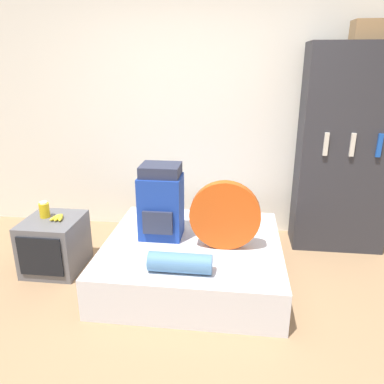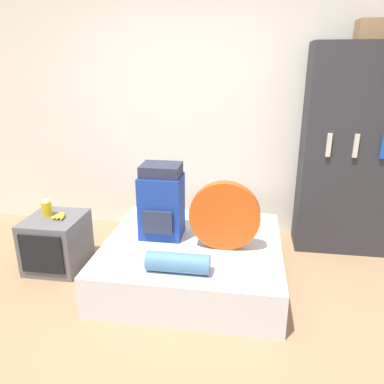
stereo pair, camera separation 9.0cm
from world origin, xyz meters
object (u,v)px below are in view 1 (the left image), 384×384
(television, at_px, (55,244))
(bookshelf, at_px, (345,151))
(backpack, at_px, (161,202))
(canister, at_px, (44,210))
(tent_bag, at_px, (225,215))
(cardboard_box, at_px, (370,30))
(sleeping_roll, at_px, (180,263))

(television, height_order, bookshelf, bookshelf)
(backpack, height_order, canister, backpack)
(bookshelf, bearing_deg, canister, -164.27)
(television, bearing_deg, bookshelf, 17.06)
(tent_bag, xyz_separation_m, canister, (-1.62, 0.12, -0.08))
(cardboard_box, bearing_deg, sleeping_roll, -138.29)
(sleeping_roll, distance_m, bookshelf, 2.02)
(bookshelf, height_order, cardboard_box, cardboard_box)
(tent_bag, relative_size, sleeping_roll, 1.23)
(television, bearing_deg, cardboard_box, 17.11)
(tent_bag, height_order, canister, tent_bag)
(television, distance_m, bookshelf, 2.88)
(canister, height_order, bookshelf, bookshelf)
(backpack, distance_m, bookshelf, 1.86)
(sleeping_roll, height_order, cardboard_box, cardboard_box)
(tent_bag, bearing_deg, sleeping_roll, -125.62)
(backpack, relative_size, sleeping_roll, 1.38)
(television, xyz_separation_m, cardboard_box, (2.74, 0.84, 1.83))
(backpack, bearing_deg, tent_bag, -15.95)
(television, bearing_deg, backpack, 5.21)
(tent_bag, bearing_deg, cardboard_box, 37.32)
(cardboard_box, bearing_deg, television, -162.89)
(bookshelf, bearing_deg, backpack, -156.57)
(backpack, xyz_separation_m, sleeping_roll, (0.25, -0.59, -0.24))
(backpack, bearing_deg, television, -174.79)
(bookshelf, bearing_deg, cardboard_box, 18.47)
(sleeping_roll, relative_size, bookshelf, 0.24)
(backpack, bearing_deg, canister, -177.58)
(backpack, distance_m, television, 1.07)
(sleeping_roll, relative_size, cardboard_box, 1.54)
(backpack, height_order, television, backpack)
(backpack, relative_size, canister, 4.42)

